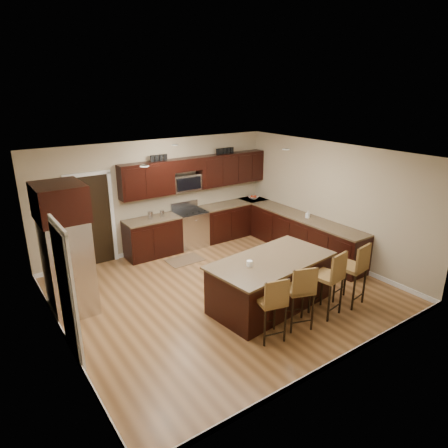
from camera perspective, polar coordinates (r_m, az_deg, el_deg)
floor at (r=8.03m, az=-0.10°, el=-9.61°), size 6.00×6.00×0.00m
ceiling at (r=7.14m, az=-0.11°, el=9.76°), size 6.00×6.00×0.00m
wall_back at (r=9.76m, az=-9.35°, el=3.97°), size 6.00×0.00×6.00m
wall_left at (r=6.39m, az=-22.91°, el=-5.62°), size 0.00×5.50×5.50m
wall_right at (r=9.43m, az=15.08°, el=3.01°), size 0.00×5.50×5.50m
base_cabinets at (r=9.94m, az=4.17°, el=-0.92°), size 4.02×3.96×0.92m
upper_cabinets at (r=9.99m, az=-3.65°, el=7.42°), size 4.00×0.33×0.80m
range at (r=10.07m, az=-4.86°, el=-0.61°), size 0.76×0.64×1.11m
microwave at (r=9.87m, az=-5.50°, el=5.92°), size 0.76×0.31×0.40m
doorway at (r=9.29m, az=-18.38°, el=0.37°), size 0.85×0.03×2.06m
pantry_door at (r=6.27m, az=-21.72°, el=-9.32°), size 0.03×0.80×2.04m
letter_decor at (r=9.83m, az=-4.43°, el=9.91°), size 2.20×0.03×0.15m
island at (r=7.44m, az=6.63°, el=-8.49°), size 2.44×1.47×0.92m
stool_left at (r=6.35m, az=6.98°, el=-10.96°), size 0.50×0.50×1.11m
stool_mid at (r=6.72m, az=10.89°, el=-9.20°), size 0.55×0.55×1.15m
stool_right at (r=7.18m, az=15.03°, el=-7.23°), size 0.52×0.52×1.21m
refrigerator at (r=7.42m, az=-21.66°, el=-3.23°), size 0.79×0.93×2.35m
floor_mat at (r=9.41m, az=-5.61°, el=-5.16°), size 0.83×0.56×0.01m
fruit_bowl at (r=11.02m, az=4.25°, el=3.78°), size 0.34×0.34×0.07m
soap_bottle at (r=9.57m, az=11.87°, el=1.36°), size 0.09×0.10×0.17m
canister_tall at (r=9.45m, az=-10.48°, el=1.23°), size 0.12×0.12×0.18m
canister_short at (r=9.57m, az=-8.85°, el=1.48°), size 0.11×0.11×0.16m
island_jar at (r=6.91m, az=3.66°, el=-5.65°), size 0.10×0.10×0.10m
stool_extra at (r=7.65m, az=18.23°, el=-5.87°), size 0.52×0.52×1.21m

